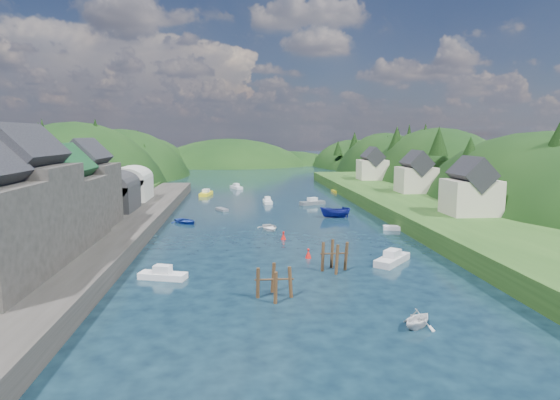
{
  "coord_description": "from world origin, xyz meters",
  "views": [
    {
      "loc": [
        -6.35,
        -41.78,
        13.85
      ],
      "look_at": [
        0.0,
        28.0,
        4.0
      ],
      "focal_mm": 30.0,
      "sensor_mm": 36.0,
      "label": 1
    }
  ],
  "objects": [
    {
      "name": "moored_boats",
      "position": [
        0.22,
        31.96,
        0.5
      ],
      "size": [
        36.67,
        93.21,
        1.99
      ],
      "color": "gold",
      "rests_on": "ground"
    },
    {
      "name": "channel_buoy_far",
      "position": [
        -0.38,
        18.74,
        0.48
      ],
      "size": [
        0.7,
        0.7,
        1.1
      ],
      "color": "red",
      "rests_on": "ground"
    },
    {
      "name": "hillside_right",
      "position": [
        45.0,
        75.0,
        -7.41
      ],
      "size": [
        36.0,
        245.56,
        48.0
      ],
      "color": "black",
      "rests_on": "ground"
    },
    {
      "name": "far_hills",
      "position": [
        1.22,
        174.01,
        -10.8
      ],
      "size": [
        103.0,
        68.0,
        44.0
      ],
      "color": "black",
      "rests_on": "ground"
    },
    {
      "name": "piling_cluster_near",
      "position": [
        -3.35,
        -3.43,
        1.07
      ],
      "size": [
        3.36,
        3.12,
        3.27
      ],
      "color": "#382314",
      "rests_on": "ground"
    },
    {
      "name": "piling_cluster_far",
      "position": [
        3.4,
        4.0,
        1.22
      ],
      "size": [
        2.88,
        2.72,
        3.59
      ],
      "color": "#382314",
      "rests_on": "ground"
    },
    {
      "name": "hill_trees",
      "position": [
        1.28,
        65.11,
        11.21
      ],
      "size": [
        90.93,
        150.27,
        12.47
      ],
      "color": "black",
      "rests_on": "ground"
    },
    {
      "name": "right_bank_cottages",
      "position": [
        28.0,
        48.33,
        5.84
      ],
      "size": [
        9.0,
        59.24,
        8.41
      ],
      "color": "beige",
      "rests_on": "terrace_right"
    },
    {
      "name": "ground",
      "position": [
        0.0,
        50.0,
        0.0
      ],
      "size": [
        600.0,
        600.0,
        0.0
      ],
      "primitive_type": "plane",
      "color": "black",
      "rests_on": "ground"
    },
    {
      "name": "terrace_right",
      "position": [
        25.0,
        40.0,
        1.2
      ],
      "size": [
        16.0,
        120.0,
        2.4
      ],
      "primitive_type": "cube",
      "color": "#234719",
      "rests_on": "ground"
    },
    {
      "name": "channel_buoy_near",
      "position": [
        1.49,
        9.12,
        0.48
      ],
      "size": [
        0.7,
        0.7,
        1.1
      ],
      "color": "red",
      "rests_on": "ground"
    },
    {
      "name": "boat_sheds",
      "position": [
        -26.0,
        39.0,
        5.27
      ],
      "size": [
        7.0,
        21.0,
        7.5
      ],
      "color": "#2D2D30",
      "rests_on": "quay_left"
    },
    {
      "name": "hillside_left",
      "position": [
        -45.0,
        75.0,
        -8.03
      ],
      "size": [
        44.0,
        245.56,
        52.0
      ],
      "color": "black",
      "rests_on": "ground"
    },
    {
      "name": "quay_left",
      "position": [
        -24.0,
        20.0,
        1.0
      ],
      "size": [
        12.0,
        110.0,
        2.0
      ],
      "primitive_type": "cube",
      "color": "#2D2B28",
      "rests_on": "ground"
    },
    {
      "name": "quayside_buildings",
      "position": [
        -26.0,
        6.39,
        7.09
      ],
      "size": [
        8.0,
        35.84,
        12.9
      ],
      "color": "#2D2B28",
      "rests_on": "quay_left"
    },
    {
      "name": "terrace_left_grass",
      "position": [
        -31.0,
        20.0,
        1.25
      ],
      "size": [
        12.0,
        110.0,
        2.5
      ],
      "primitive_type": "cube",
      "color": "#234719",
      "rests_on": "ground"
    }
  ]
}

